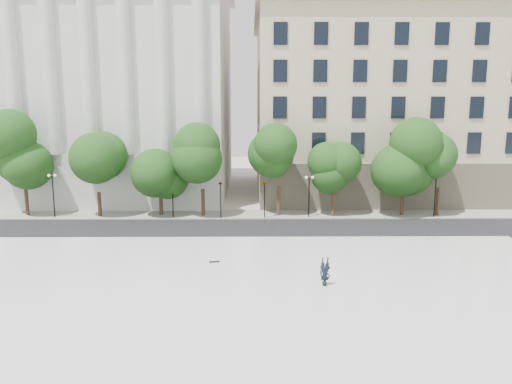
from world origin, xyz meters
TOP-DOWN VIEW (x-y plane):
  - ground at (0.00, 0.00)m, footprint 160.00×160.00m
  - plaza at (0.00, 3.00)m, footprint 44.00×22.00m
  - street at (0.00, 18.00)m, footprint 60.00×8.00m
  - far_sidewalk at (0.00, 24.00)m, footprint 60.00×4.00m
  - building_west at (-17.00, 38.57)m, footprint 31.50×27.65m
  - building_east at (20.00, 38.91)m, footprint 36.00×26.15m
  - traffic_light_west at (-1.88, 22.30)m, footprint 0.69×1.80m
  - traffic_light_east at (2.38, 22.30)m, footprint 0.77×1.79m
  - person_lying at (5.44, 2.95)m, footprint 0.64×1.73m
  - skateboard at (-1.44, 7.42)m, footprint 0.71×0.30m
  - street_trees at (-1.04, 23.45)m, footprint 45.18×4.96m
  - lamp_posts at (0.31, 22.60)m, footprint 38.08×0.28m

SIDE VIEW (x-z plane):
  - ground at x=0.00m, z-range 0.00..0.00m
  - street at x=0.00m, z-range 0.00..0.02m
  - far_sidewalk at x=0.00m, z-range 0.00..0.12m
  - plaza at x=0.00m, z-range 0.00..0.45m
  - skateboard at x=-1.44m, z-range 0.45..0.52m
  - person_lying at x=5.44m, z-range 0.45..0.92m
  - lamp_posts at x=0.31m, z-range 0.75..5.19m
  - traffic_light_east at x=2.38m, z-range 1.60..5.81m
  - traffic_light_west at x=-1.88m, z-range 1.60..5.81m
  - street_trees at x=-1.04m, z-range 1.14..9.30m
  - building_east at x=20.00m, z-range -0.36..22.64m
  - building_west at x=-17.00m, z-range 0.09..25.69m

